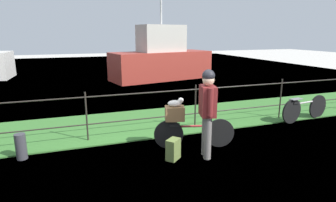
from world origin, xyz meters
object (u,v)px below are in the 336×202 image
(bicycle_main, at_px, (193,133))
(cyclist_person, at_px, (207,106))
(terrier_dog, at_px, (176,103))
(moored_boat_near, at_px, (161,59))
(wooden_crate, at_px, (175,113))
(mooring_bollard, at_px, (21,147))
(backpack_on_paving, at_px, (173,149))
(bicycle_parked, at_px, (305,108))

(bicycle_main, bearing_deg, cyclist_person, -83.82)
(terrier_dog, xyz_separation_m, moored_boat_near, (2.56, 8.69, 0.04))
(cyclist_person, bearing_deg, terrier_dog, 125.11)
(wooden_crate, distance_m, terrier_dog, 0.22)
(wooden_crate, xyz_separation_m, cyclist_person, (0.43, -0.58, 0.26))
(cyclist_person, distance_m, moored_boat_near, 9.51)
(mooring_bollard, bearing_deg, wooden_crate, -9.59)
(terrier_dog, distance_m, moored_boat_near, 9.06)
(backpack_on_paving, bearing_deg, wooden_crate, -154.58)
(cyclist_person, relative_size, mooring_bollard, 3.41)
(bicycle_parked, bearing_deg, wooden_crate, -171.60)
(wooden_crate, distance_m, backpack_on_paving, 0.76)
(wooden_crate, height_order, moored_boat_near, moored_boat_near)
(bicycle_main, height_order, moored_boat_near, moored_boat_near)
(bicycle_parked, bearing_deg, backpack_on_paving, -165.60)
(wooden_crate, xyz_separation_m, bicycle_parked, (3.97, 0.59, -0.40))
(bicycle_main, relative_size, cyclist_person, 0.96)
(bicycle_main, bearing_deg, mooring_bollard, 169.80)
(bicycle_main, height_order, backpack_on_paving, bicycle_main)
(wooden_crate, xyz_separation_m, mooring_bollard, (-2.89, 0.49, -0.50))
(bicycle_main, distance_m, backpack_on_paving, 0.71)
(terrier_dog, xyz_separation_m, cyclist_person, (0.40, -0.57, 0.04))
(wooden_crate, height_order, bicycle_parked, wooden_crate)
(cyclist_person, xyz_separation_m, backpack_on_paving, (-0.64, 0.09, -0.80))
(backpack_on_paving, relative_size, bicycle_parked, 0.24)
(bicycle_main, relative_size, backpack_on_paving, 4.04)
(wooden_crate, bearing_deg, bicycle_main, -14.81)
(terrier_dog, xyz_separation_m, backpack_on_paving, (-0.24, -0.48, -0.76))
(terrier_dog, relative_size, cyclist_person, 0.19)
(bicycle_main, xyz_separation_m, bicycle_parked, (3.59, 0.69, 0.02))
(wooden_crate, distance_m, mooring_bollard, 2.98)
(terrier_dog, relative_size, backpack_on_paving, 0.81)
(wooden_crate, height_order, mooring_bollard, wooden_crate)
(cyclist_person, bearing_deg, bicycle_parked, 18.20)
(bicycle_main, relative_size, moored_boat_near, 0.30)
(terrier_dog, bearing_deg, mooring_bollard, 170.36)
(bicycle_main, bearing_deg, wooden_crate, 165.19)
(wooden_crate, relative_size, mooring_bollard, 0.77)
(terrier_dog, bearing_deg, bicycle_parked, 8.54)
(wooden_crate, relative_size, moored_boat_near, 0.07)
(wooden_crate, height_order, backpack_on_paving, wooden_crate)
(wooden_crate, relative_size, bicycle_parked, 0.22)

